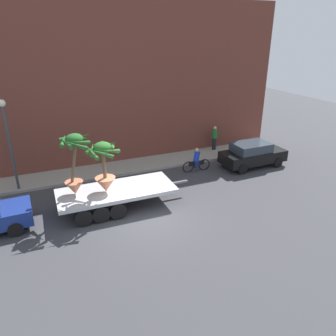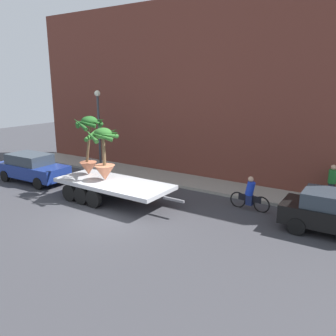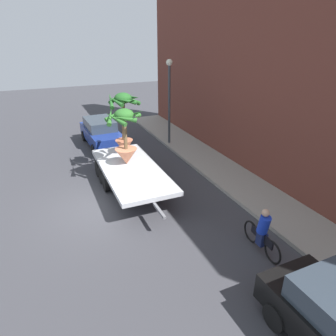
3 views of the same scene
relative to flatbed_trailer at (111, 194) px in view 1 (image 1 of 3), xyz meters
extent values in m
plane|color=#38383D|center=(1.28, -1.51, -0.76)|extent=(60.00, 60.00, 0.00)
cube|color=gray|center=(1.28, 4.59, -0.69)|extent=(24.00, 2.20, 0.15)
cube|color=brown|center=(1.28, 6.29, 4.20)|extent=(24.00, 1.20, 9.93)
cube|color=#B7BABF|center=(0.25, 0.00, 0.13)|extent=(5.66, 2.40, 0.18)
cylinder|color=black|center=(-1.54, 1.11, -0.36)|extent=(0.80, 0.23, 0.80)
cylinder|color=black|center=(-1.56, -1.07, -0.36)|extent=(0.80, 0.23, 0.80)
cylinder|color=black|center=(-0.75, 1.10, -0.36)|extent=(0.80, 0.23, 0.80)
cylinder|color=black|center=(-0.77, -1.08, -0.36)|extent=(0.80, 0.23, 0.80)
cylinder|color=black|center=(0.04, 1.09, -0.36)|extent=(0.80, 0.23, 0.80)
cylinder|color=black|center=(0.02, -1.09, -0.36)|extent=(0.80, 0.23, 0.80)
cube|color=slate|center=(3.57, -0.04, -0.02)|extent=(1.00, 0.11, 0.10)
cone|color=#C17251|center=(-0.25, -0.03, 0.58)|extent=(0.96, 0.96, 0.72)
cylinder|color=brown|center=(-0.25, -0.03, 1.69)|extent=(0.17, 0.16, 1.51)
ellipsoid|color=#2D6B28|center=(-0.25, -0.03, 2.44)|extent=(0.81, 0.81, 0.51)
cone|color=#2D6B28|center=(0.20, -0.12, 2.39)|extent=(0.37, 0.97, 0.40)
cone|color=#2D6B28|center=(0.01, 0.44, 2.40)|extent=(1.06, 0.70, 0.40)
cone|color=#2D6B28|center=(-0.48, 0.47, 2.36)|extent=(1.09, 0.63, 0.60)
cone|color=#2D6B28|center=(-0.69, 0.08, 2.37)|extent=(0.43, 0.94, 0.49)
cone|color=#2D6B28|center=(-0.80, -0.20, 2.37)|extent=(0.53, 1.17, 0.57)
cone|color=#2D6B28|center=(-0.45, -0.57, 2.37)|extent=(1.14, 0.58, 0.58)
cone|color=#2D6B28|center=(0.05, -0.46, 2.37)|extent=(0.97, 0.77, 0.52)
cone|color=#B26647|center=(-1.64, 0.28, 0.54)|extent=(0.85, 0.85, 0.63)
cylinder|color=brown|center=(-1.52, 0.28, 1.87)|extent=(0.53, 0.13, 2.02)
ellipsoid|color=#235B23|center=(-1.40, 0.28, 2.89)|extent=(0.77, 0.77, 0.48)
cone|color=#235B23|center=(-0.99, 0.36, 2.83)|extent=(0.36, 0.88, 0.42)
cone|color=#235B23|center=(-1.05, 0.70, 2.81)|extent=(0.95, 0.85, 0.62)
cone|color=#235B23|center=(-1.48, 0.80, 2.86)|extent=(1.09, 0.36, 0.37)
cone|color=#235B23|center=(-1.85, 0.42, 2.84)|extent=(0.48, 0.98, 0.43)
cone|color=#235B23|center=(-1.79, 0.09, 2.82)|extent=(0.57, 0.88, 0.48)
cone|color=#235B23|center=(-1.49, -0.26, 2.81)|extent=(1.09, 0.37, 0.62)
cone|color=#235B23|center=(-1.19, -0.12, 2.83)|extent=(0.91, 0.60, 0.46)
torus|color=black|center=(6.49, 2.44, -0.42)|extent=(0.74, 0.10, 0.74)
torus|color=black|center=(5.39, 2.49, -0.42)|extent=(0.74, 0.10, 0.74)
cube|color=black|center=(5.94, 2.46, -0.24)|extent=(1.04, 0.11, 0.28)
cylinder|color=#1938C6|center=(5.94, 2.46, 0.21)|extent=(0.46, 0.36, 0.65)
sphere|color=tan|center=(5.94, 2.46, 0.63)|extent=(0.24, 0.24, 0.24)
cube|color=navy|center=(5.94, 2.46, -0.32)|extent=(0.29, 0.25, 0.44)
cube|color=black|center=(9.64, 1.78, -0.09)|extent=(4.21, 1.82, 0.70)
cube|color=#2D3842|center=(9.43, 1.78, 0.54)|extent=(2.33, 1.62, 0.56)
cylinder|color=black|center=(10.99, 2.63, -0.44)|extent=(0.64, 0.21, 0.64)
cylinder|color=black|center=(11.02, 0.98, -0.44)|extent=(0.64, 0.21, 0.64)
cylinder|color=black|center=(8.27, 2.58, -0.44)|extent=(0.64, 0.21, 0.64)
cylinder|color=black|center=(8.30, 0.93, -0.44)|extent=(0.64, 0.21, 0.64)
cylinder|color=black|center=(-4.39, 0.87, -0.44)|extent=(0.65, 0.22, 0.64)
cylinder|color=black|center=(-4.33, -0.74, -0.44)|extent=(0.65, 0.22, 0.64)
cylinder|color=black|center=(8.79, 5.18, -0.19)|extent=(0.28, 0.28, 0.85)
cylinder|color=#1E702D|center=(8.79, 5.18, 0.55)|extent=(0.36, 0.36, 0.62)
sphere|color=tan|center=(8.79, 5.18, 0.98)|extent=(0.24, 0.24, 0.24)
cylinder|color=#383D42|center=(-4.23, 3.79, 1.64)|extent=(0.14, 0.14, 4.50)
sphere|color=#EAEACC|center=(-4.23, 3.79, 4.04)|extent=(0.36, 0.36, 0.36)
camera|label=1|loc=(-2.93, -13.89, 7.26)|focal=34.59mm
camera|label=2|loc=(10.74, -11.48, 4.73)|focal=36.84mm
camera|label=3|loc=(11.90, -3.36, 5.63)|focal=32.64mm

